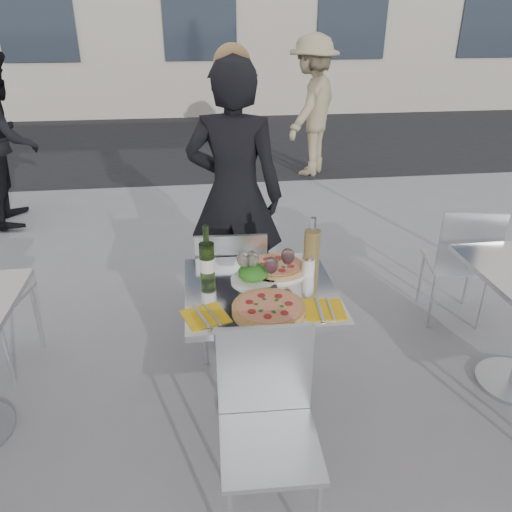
{
  "coord_description": "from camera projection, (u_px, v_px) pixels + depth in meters",
  "views": [
    {
      "loc": [
        -0.29,
        -2.07,
        1.94
      ],
      "look_at": [
        0.0,
        0.15,
        0.85
      ],
      "focal_mm": 35.0,
      "sensor_mm": 36.0,
      "label": 1
    }
  ],
  "objects": [
    {
      "name": "ground",
      "position": [
        260.0,
        407.0,
        2.73
      ],
      "size": [
        80.0,
        80.0,
        0.0
      ],
      "primitive_type": "plane",
      "color": "slate"
    },
    {
      "name": "street_asphalt",
      "position": [
        208.0,
        139.0,
        8.52
      ],
      "size": [
        24.0,
        5.0,
        0.0
      ],
      "primitive_type": "cube",
      "color": "black",
      "rests_on": "ground"
    },
    {
      "name": "main_table",
      "position": [
        260.0,
        325.0,
        2.49
      ],
      "size": [
        0.72,
        0.72,
        0.75
      ],
      "color": "#B7BABF",
      "rests_on": "ground"
    },
    {
      "name": "chair_far",
      "position": [
        232.0,
        284.0,
        2.93
      ],
      "size": [
        0.41,
        0.43,
        0.87
      ],
      "rotation": [
        0.0,
        0.0,
        3.09
      ],
      "color": "silver",
      "rests_on": "ground"
    },
    {
      "name": "chair_near",
      "position": [
        268.0,
        415.0,
        1.98
      ],
      "size": [
        0.4,
        0.41,
        0.85
      ],
      "rotation": [
        0.0,
        0.0,
        -0.03
      ],
      "color": "silver",
      "rests_on": "ground"
    },
    {
      "name": "side_chair_rfar",
      "position": [
        462.0,
        257.0,
        3.27
      ],
      "size": [
        0.46,
        0.47,
        0.85
      ],
      "rotation": [
        0.0,
        0.0,
        2.93
      ],
      "color": "silver",
      "rests_on": "ground"
    },
    {
      "name": "woman_diner",
      "position": [
        235.0,
        195.0,
        3.25
      ],
      "size": [
        0.73,
        0.58,
        1.74
      ],
      "primitive_type": "imported",
      "rotation": [
        0.0,
        0.0,
        2.85
      ],
      "color": "black",
      "rests_on": "ground"
    },
    {
      "name": "pedestrian_a",
      "position": [
        4.0,
        139.0,
        4.86
      ],
      "size": [
        0.77,
        0.91,
        1.68
      ],
      "primitive_type": "imported",
      "rotation": [
        0.0,
        0.0,
        1.74
      ],
      "color": "black",
      "rests_on": "ground"
    },
    {
      "name": "pedestrian_b",
      "position": [
        312.0,
        107.0,
        6.34
      ],
      "size": [
        1.15,
        1.29,
        1.73
      ],
      "primitive_type": "imported",
      "rotation": [
        0.0,
        0.0,
        4.13
      ],
      "color": "#958460",
      "rests_on": "ground"
    },
    {
      "name": "pizza_near",
      "position": [
        269.0,
        308.0,
        2.22
      ],
      "size": [
        0.33,
        0.33,
        0.02
      ],
      "color": "tan",
      "rests_on": "main_table"
    },
    {
      "name": "pizza_far",
      "position": [
        277.0,
        267.0,
        2.56
      ],
      "size": [
        0.32,
        0.32,
        0.03
      ],
      "color": "white",
      "rests_on": "main_table"
    },
    {
      "name": "salad_plate",
      "position": [
        253.0,
        274.0,
        2.45
      ],
      "size": [
        0.22,
        0.22,
        0.09
      ],
      "color": "white",
      "rests_on": "main_table"
    },
    {
      "name": "wine_bottle",
      "position": [
        207.0,
        260.0,
        2.42
      ],
      "size": [
        0.07,
        0.07,
        0.29
      ],
      "color": "#2E491B",
      "rests_on": "main_table"
    },
    {
      "name": "carafe",
      "position": [
        312.0,
        249.0,
        2.52
      ],
      "size": [
        0.08,
        0.08,
        0.29
      ],
      "color": "tan",
      "rests_on": "main_table"
    },
    {
      "name": "sugar_shaker",
      "position": [
        308.0,
        266.0,
        2.5
      ],
      "size": [
        0.06,
        0.06,
        0.11
      ],
      "color": "white",
      "rests_on": "main_table"
    },
    {
      "name": "wineglass_white_a",
      "position": [
        244.0,
        260.0,
        2.43
      ],
      "size": [
        0.07,
        0.07,
        0.16
      ],
      "color": "white",
      "rests_on": "main_table"
    },
    {
      "name": "wineglass_white_b",
      "position": [
        252.0,
        260.0,
        2.43
      ],
      "size": [
        0.07,
        0.07,
        0.16
      ],
      "color": "white",
      "rests_on": "main_table"
    },
    {
      "name": "wineglass_red_a",
      "position": [
        271.0,
        266.0,
        2.37
      ],
      "size": [
        0.07,
        0.07,
        0.16
      ],
      "color": "white",
      "rests_on": "main_table"
    },
    {
      "name": "wineglass_red_b",
      "position": [
        288.0,
        257.0,
        2.45
      ],
      "size": [
        0.07,
        0.07,
        0.16
      ],
      "color": "white",
      "rests_on": "main_table"
    },
    {
      "name": "napkin_left",
      "position": [
        205.0,
        316.0,
        2.17
      ],
      "size": [
        0.23,
        0.23,
        0.01
      ],
      "rotation": [
        0.0,
        0.0,
        0.33
      ],
      "color": "yellow",
      "rests_on": "main_table"
    },
    {
      "name": "napkin_right",
      "position": [
        324.0,
        309.0,
        2.22
      ],
      "size": [
        0.19,
        0.2,
        0.01
      ],
      "rotation": [
        0.0,
        0.0,
        -0.07
      ],
      "color": "yellow",
      "rests_on": "main_table"
    }
  ]
}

